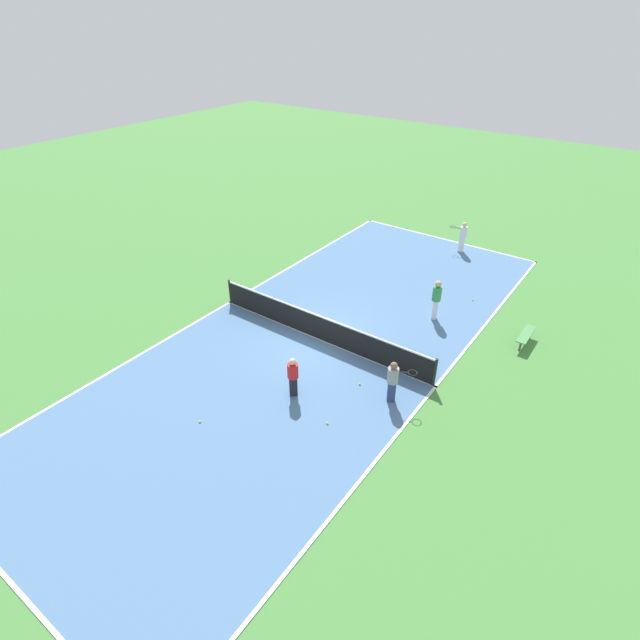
{
  "coord_description": "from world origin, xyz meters",
  "views": [
    {
      "loc": [
        -9.24,
        12.86,
        10.99
      ],
      "look_at": [
        0.0,
        0.0,
        0.9
      ],
      "focal_mm": 28.0,
      "sensor_mm": 36.0,
      "label": 1
    }
  ],
  "objects_px": {
    "player_far_green": "(436,297)",
    "player_far_white": "(463,235)",
    "tennis_net": "(320,327)",
    "tennis_ball_left_sideline": "(360,384)",
    "tennis_ball_far_baseline": "(200,422)",
    "bench": "(526,335)",
    "tennis_ball_near_net": "(473,300)",
    "tennis_ball_right_alley": "(327,423)",
    "player_baseline_gray": "(393,379)",
    "player_coach_red": "(293,375)"
  },
  "relations": [
    {
      "from": "player_far_green",
      "to": "player_far_white",
      "type": "distance_m",
      "value": 7.08
    },
    {
      "from": "tennis_net",
      "to": "tennis_ball_left_sideline",
      "type": "xyz_separation_m",
      "value": [
        -2.69,
        1.42,
        -0.53
      ]
    },
    {
      "from": "tennis_ball_left_sideline",
      "to": "tennis_ball_far_baseline",
      "type": "height_order",
      "value": "same"
    },
    {
      "from": "player_far_green",
      "to": "tennis_ball_far_baseline",
      "type": "bearing_deg",
      "value": 137.94
    },
    {
      "from": "player_far_white",
      "to": "tennis_net",
      "type": "bearing_deg",
      "value": 82.11
    },
    {
      "from": "bench",
      "to": "tennis_ball_near_net",
      "type": "xyz_separation_m",
      "value": [
        2.79,
        -1.96,
        -0.33
      ]
    },
    {
      "from": "tennis_ball_right_alley",
      "to": "tennis_ball_near_net",
      "type": "relative_size",
      "value": 1.0
    },
    {
      "from": "player_baseline_gray",
      "to": "player_far_green",
      "type": "xyz_separation_m",
      "value": [
        1.01,
        -5.44,
        0.12
      ]
    },
    {
      "from": "tennis_ball_left_sideline",
      "to": "tennis_ball_far_baseline",
      "type": "xyz_separation_m",
      "value": [
        3.07,
        4.43,
        0.0
      ]
    },
    {
      "from": "tennis_ball_right_alley",
      "to": "player_coach_red",
      "type": "bearing_deg",
      "value": -15.67
    },
    {
      "from": "tennis_ball_right_alley",
      "to": "player_far_green",
      "type": "bearing_deg",
      "value": -90.38
    },
    {
      "from": "tennis_net",
      "to": "player_baseline_gray",
      "type": "relative_size",
      "value": 6.21
    },
    {
      "from": "player_coach_red",
      "to": "player_far_green",
      "type": "xyz_separation_m",
      "value": [
        -1.76,
        -7.07,
        0.17
      ]
    },
    {
      "from": "player_coach_red",
      "to": "tennis_ball_left_sideline",
      "type": "xyz_separation_m",
      "value": [
        -1.52,
        -1.7,
        -0.79
      ]
    },
    {
      "from": "tennis_ball_right_alley",
      "to": "tennis_ball_left_sideline",
      "type": "height_order",
      "value": "same"
    },
    {
      "from": "bench",
      "to": "player_far_white",
      "type": "relative_size",
      "value": 0.89
    },
    {
      "from": "player_far_green",
      "to": "player_coach_red",
      "type": "bearing_deg",
      "value": 142.62
    },
    {
      "from": "tennis_ball_near_net",
      "to": "tennis_ball_far_baseline",
      "type": "height_order",
      "value": "same"
    },
    {
      "from": "tennis_net",
      "to": "tennis_ball_right_alley",
      "type": "height_order",
      "value": "tennis_net"
    },
    {
      "from": "bench",
      "to": "tennis_ball_right_alley",
      "type": "height_order",
      "value": "bench"
    },
    {
      "from": "player_coach_red",
      "to": "tennis_ball_far_baseline",
      "type": "bearing_deg",
      "value": -165.35
    },
    {
      "from": "player_baseline_gray",
      "to": "player_far_white",
      "type": "bearing_deg",
      "value": 70.37
    },
    {
      "from": "tennis_ball_right_alley",
      "to": "tennis_ball_far_baseline",
      "type": "distance_m",
      "value": 3.95
    },
    {
      "from": "player_coach_red",
      "to": "tennis_ball_far_baseline",
      "type": "relative_size",
      "value": 21.53
    },
    {
      "from": "tennis_ball_far_baseline",
      "to": "bench",
      "type": "bearing_deg",
      "value": -123.95
    },
    {
      "from": "tennis_net",
      "to": "player_coach_red",
      "type": "relative_size",
      "value": 6.52
    },
    {
      "from": "player_far_green",
      "to": "tennis_ball_right_alley",
      "type": "relative_size",
      "value": 25.51
    },
    {
      "from": "player_coach_red",
      "to": "tennis_ball_right_alley",
      "type": "bearing_deg",
      "value": -61.44
    },
    {
      "from": "player_coach_red",
      "to": "tennis_ball_right_alley",
      "type": "height_order",
      "value": "player_coach_red"
    },
    {
      "from": "bench",
      "to": "player_coach_red",
      "type": "relative_size",
      "value": 0.98
    },
    {
      "from": "bench",
      "to": "player_far_white",
      "type": "xyz_separation_m",
      "value": [
        5.23,
        -6.48,
        0.55
      ]
    },
    {
      "from": "player_coach_red",
      "to": "bench",
      "type": "bearing_deg",
      "value": 8.78
    },
    {
      "from": "tennis_ball_near_net",
      "to": "tennis_ball_right_alley",
      "type": "bearing_deg",
      "value": 85.29
    },
    {
      "from": "tennis_net",
      "to": "bench",
      "type": "bearing_deg",
      "value": -146.18
    },
    {
      "from": "tennis_net",
      "to": "player_far_green",
      "type": "xyz_separation_m",
      "value": [
        -2.92,
        -3.95,
        0.43
      ]
    },
    {
      "from": "player_far_green",
      "to": "player_baseline_gray",
      "type": "bearing_deg",
      "value": 167.05
    },
    {
      "from": "tennis_ball_right_alley",
      "to": "tennis_ball_left_sideline",
      "type": "bearing_deg",
      "value": -85.17
    },
    {
      "from": "bench",
      "to": "tennis_ball_right_alley",
      "type": "relative_size",
      "value": 21.09
    },
    {
      "from": "bench",
      "to": "tennis_ball_right_alley",
      "type": "distance_m",
      "value": 8.73
    },
    {
      "from": "player_coach_red",
      "to": "tennis_ball_left_sideline",
      "type": "relative_size",
      "value": 21.53
    },
    {
      "from": "player_baseline_gray",
      "to": "tennis_ball_right_alley",
      "type": "height_order",
      "value": "player_baseline_gray"
    },
    {
      "from": "player_far_green",
      "to": "tennis_net",
      "type": "bearing_deg",
      "value": 120.06
    },
    {
      "from": "tennis_net",
      "to": "player_far_white",
      "type": "height_order",
      "value": "player_far_white"
    },
    {
      "from": "player_far_white",
      "to": "tennis_ball_far_baseline",
      "type": "distance_m",
      "value": 16.77
    },
    {
      "from": "bench",
      "to": "player_coach_red",
      "type": "distance_m",
      "value": 9.17
    },
    {
      "from": "tennis_ball_near_net",
      "to": "bench",
      "type": "bearing_deg",
      "value": 144.93
    },
    {
      "from": "tennis_net",
      "to": "player_far_white",
      "type": "distance_m",
      "value": 10.9
    },
    {
      "from": "tennis_net",
      "to": "player_far_green",
      "type": "relative_size",
      "value": 5.51
    },
    {
      "from": "player_far_green",
      "to": "tennis_ball_near_net",
      "type": "distance_m",
      "value": 2.65
    },
    {
      "from": "player_far_green",
      "to": "tennis_ball_right_alley",
      "type": "height_order",
      "value": "player_far_green"
    }
  ]
}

